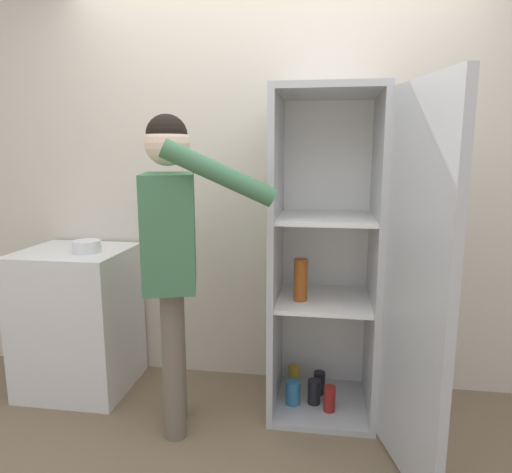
% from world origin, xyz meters
% --- Properties ---
extents(ground_plane, '(12.00, 12.00, 0.00)m').
position_xyz_m(ground_plane, '(0.00, 0.00, 0.00)').
color(ground_plane, '#7A664C').
extents(wall_back, '(7.00, 0.06, 2.55)m').
position_xyz_m(wall_back, '(0.00, 0.98, 1.27)').
color(wall_back, beige).
rests_on(wall_back, ground_plane).
extents(refrigerator, '(0.78, 1.15, 1.83)m').
position_xyz_m(refrigerator, '(0.43, 0.55, 0.89)').
color(refrigerator, '#B7BABC').
rests_on(refrigerator, ground_plane).
extents(person, '(0.75, 0.58, 1.68)m').
position_xyz_m(person, '(-0.44, 0.30, 1.06)').
color(person, '#726656').
rests_on(person, ground_plane).
extents(counter, '(0.64, 0.58, 0.90)m').
position_xyz_m(counter, '(-1.19, 0.64, 0.45)').
color(counter, white).
rests_on(counter, ground_plane).
extents(bowl, '(0.16, 0.16, 0.07)m').
position_xyz_m(bowl, '(-1.07, 0.59, 0.94)').
color(bowl, white).
rests_on(bowl, counter).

